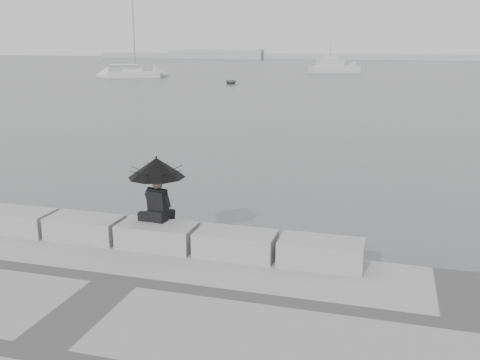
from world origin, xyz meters
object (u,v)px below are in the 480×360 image
(seated_person, at_px, (157,174))
(sailboat_left, at_px, (132,74))
(motor_cruiser, at_px, (334,67))
(dinghy, at_px, (231,82))

(seated_person, relative_size, sailboat_left, 0.11)
(seated_person, bearing_deg, sailboat_left, 126.77)
(sailboat_left, bearing_deg, motor_cruiser, 6.17)
(sailboat_left, xyz_separation_m, dinghy, (16.69, -7.59, -0.29))
(seated_person, bearing_deg, motor_cruiser, 102.85)
(seated_person, distance_m, motor_cruiser, 79.62)
(motor_cruiser, relative_size, dinghy, 3.00)
(motor_cruiser, bearing_deg, dinghy, -134.80)
(motor_cruiser, height_order, dinghy, motor_cruiser)
(sailboat_left, height_order, motor_cruiser, sailboat_left)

